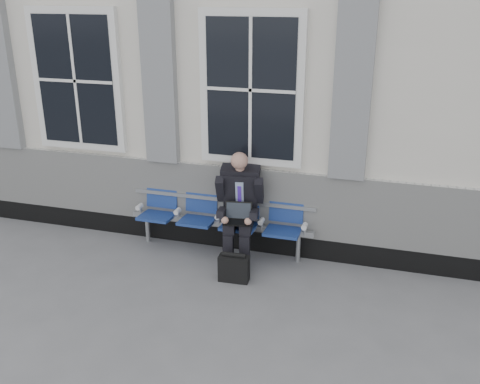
% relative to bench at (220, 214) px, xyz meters
% --- Properties ---
extents(ground, '(70.00, 70.00, 0.00)m').
position_rel_bench_xyz_m(ground, '(0.05, -1.32, -0.55)').
color(ground, slate).
rests_on(ground, ground).
extents(station_building, '(14.40, 4.40, 4.49)m').
position_rel_bench_xyz_m(station_building, '(0.03, 2.15, 1.67)').
color(station_building, silver).
rests_on(station_building, ground).
extents(bench, '(2.60, 0.47, 0.91)m').
position_rel_bench_xyz_m(bench, '(0.00, 0.00, 0.00)').
color(bench, '#9EA0A3').
rests_on(bench, ground).
extents(businessman, '(0.65, 0.87, 1.50)m').
position_rel_bench_xyz_m(businessman, '(0.32, -0.14, 0.25)').
color(businessman, black).
rests_on(businessman, ground).
extents(briefcase, '(0.39, 0.18, 0.39)m').
position_rel_bench_xyz_m(briefcase, '(0.43, -0.75, -0.37)').
color(briefcase, black).
rests_on(briefcase, ground).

